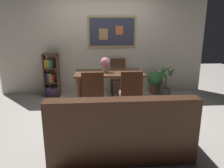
{
  "coord_description": "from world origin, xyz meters",
  "views": [
    {
      "loc": [
        -0.22,
        -3.77,
        1.6
      ],
      "look_at": [
        0.08,
        -0.11,
        0.65
      ],
      "focal_mm": 33.42,
      "sensor_mm": 36.0,
      "label": 1
    }
  ],
  "objects": [
    {
      "name": "potted_ivy",
      "position": [
        1.32,
        1.33,
        0.33
      ],
      "size": [
        0.39,
        0.39,
        0.6
      ],
      "color": "brown",
      "rests_on": "ground_plane"
    },
    {
      "name": "bookshelf",
      "position": [
        -1.3,
        1.34,
        0.48
      ],
      "size": [
        0.36,
        0.28,
        1.06
      ],
      "color": "brown",
      "rests_on": "ground_plane"
    },
    {
      "name": "dining_chair_near_left",
      "position": [
        -0.27,
        -0.2,
        0.54
      ],
      "size": [
        0.4,
        0.41,
        0.91
      ],
      "color": "brown",
      "rests_on": "ground_plane"
    },
    {
      "name": "dining_table",
      "position": [
        0.07,
        0.59,
        0.63
      ],
      "size": [
        1.44,
        0.83,
        0.74
      ],
      "color": "brown",
      "rests_on": "ground_plane"
    },
    {
      "name": "wall_back_with_painting",
      "position": [
        0.0,
        1.59,
        1.31
      ],
      "size": [
        5.2,
        0.14,
        2.6
      ],
      "color": "beige",
      "rests_on": "ground_plane"
    },
    {
      "name": "flower_vase",
      "position": [
        -0.0,
        0.57,
        0.92
      ],
      "size": [
        0.21,
        0.2,
        0.31
      ],
      "color": "tan",
      "rests_on": "dining_table"
    },
    {
      "name": "dining_chair_far_right",
      "position": [
        0.36,
        1.33,
        0.54
      ],
      "size": [
        0.4,
        0.41,
        0.91
      ],
      "color": "brown",
      "rests_on": "ground_plane"
    },
    {
      "name": "dining_chair_near_right",
      "position": [
        0.41,
        -0.19,
        0.54
      ],
      "size": [
        0.4,
        0.41,
        0.91
      ],
      "color": "brown",
      "rests_on": "ground_plane"
    },
    {
      "name": "ground_plane",
      "position": [
        0.0,
        0.0,
        0.0
      ],
      "size": [
        12.0,
        12.0,
        0.0
      ],
      "primitive_type": "plane",
      "color": "#B7B2A8"
    },
    {
      "name": "potted_palm",
      "position": [
        1.45,
        0.92,
        0.33
      ],
      "size": [
        0.4,
        0.39,
        0.81
      ],
      "color": "#4C4742",
      "rests_on": "ground_plane"
    },
    {
      "name": "tv_remote",
      "position": [
        0.59,
        0.39,
        0.75
      ],
      "size": [
        0.16,
        0.06,
        0.02
      ],
      "color": "black",
      "rests_on": "dining_table"
    },
    {
      "name": "leather_couch",
      "position": [
        0.09,
        -1.28,
        0.31
      ],
      "size": [
        1.8,
        0.84,
        0.84
      ],
      "color": "#472819",
      "rests_on": "ground_plane"
    }
  ]
}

